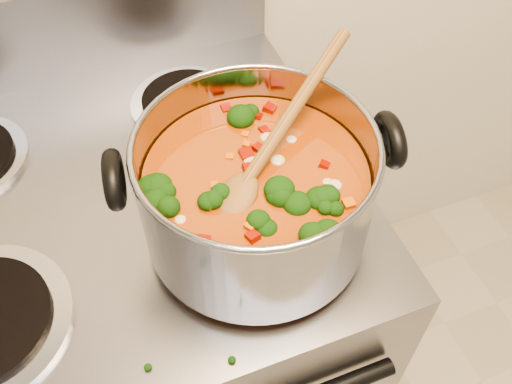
% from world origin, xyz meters
% --- Properties ---
extents(electric_range, '(0.73, 0.66, 1.08)m').
position_xyz_m(electric_range, '(-0.07, 1.16, 0.47)').
color(electric_range, gray).
rests_on(electric_range, ground).
extents(stockpot, '(0.35, 0.29, 0.17)m').
position_xyz_m(stockpot, '(0.11, 1.02, 1.01)').
color(stockpot, gray).
rests_on(stockpot, electric_range).
extents(wooden_spoon, '(0.26, 0.20, 0.10)m').
position_xyz_m(wooden_spoon, '(0.13, 1.03, 1.06)').
color(wooden_spoon, brown).
rests_on(wooden_spoon, stockpot).
extents(cooktop_crumbs, '(0.16, 0.28, 0.01)m').
position_xyz_m(cooktop_crumbs, '(0.05, 0.96, 0.92)').
color(cooktop_crumbs, black).
rests_on(cooktop_crumbs, electric_range).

